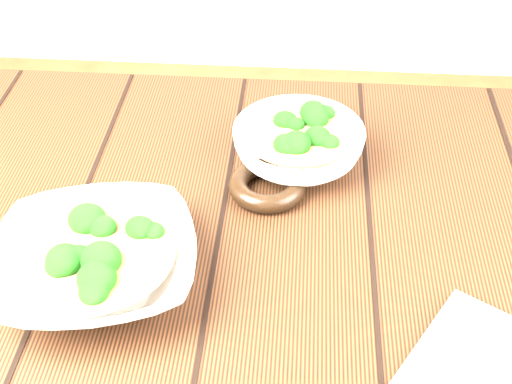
% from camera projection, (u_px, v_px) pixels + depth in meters
% --- Properties ---
extents(table, '(1.20, 0.80, 0.75)m').
position_uv_depth(table, '(236.00, 296.00, 1.02)').
color(table, '#371E0F').
rests_on(table, ground).
extents(soup_bowl_front, '(0.29, 0.29, 0.07)m').
position_uv_depth(soup_bowl_front, '(97.00, 262.00, 0.86)').
color(soup_bowl_front, white).
rests_on(soup_bowl_front, table).
extents(soup_bowl_back, '(0.21, 0.21, 0.07)m').
position_uv_depth(soup_bowl_back, '(298.00, 145.00, 1.04)').
color(soup_bowl_back, white).
rests_on(soup_bowl_back, table).
extents(trivet, '(0.11, 0.11, 0.03)m').
position_uv_depth(trivet, '(267.00, 185.00, 1.00)').
color(trivet, black).
rests_on(trivet, table).
extents(napkin, '(0.26, 0.25, 0.01)m').
position_uv_depth(napkin, '(511.00, 382.00, 0.76)').
color(napkin, beige).
rests_on(napkin, table).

